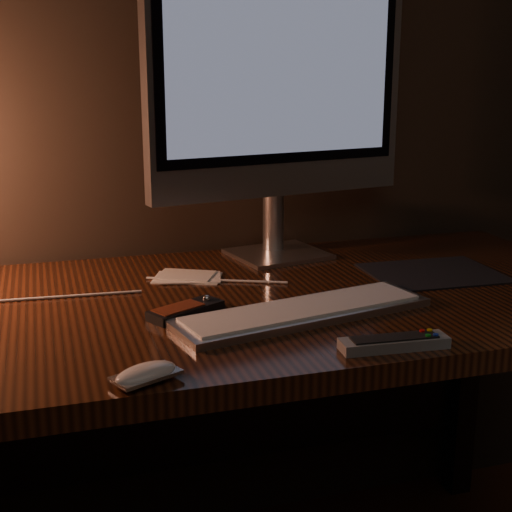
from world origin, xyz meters
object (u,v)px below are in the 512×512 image
object	(u,v)px
desk	(224,347)
media_remote	(186,310)
keyboard	(303,311)
mouse	(146,376)
tv_remote	(394,343)
monitor	(280,84)

from	to	relation	value
desk	media_remote	distance (m)	0.23
keyboard	mouse	world-z (taller)	same
keyboard	desk	bearing A→B (deg)	101.66
mouse	tv_remote	size ratio (longest dim) A/B	0.54
desk	keyboard	bearing A→B (deg)	-66.56
monitor	mouse	distance (m)	0.82
keyboard	tv_remote	distance (m)	0.20
keyboard	mouse	size ratio (longest dim) A/B	5.03
monitor	media_remote	distance (m)	0.59
keyboard	mouse	bearing A→B (deg)	-159.05
desk	tv_remote	xyz separation A→B (m)	(0.17, -0.39, 0.14)
desk	media_remote	xyz separation A→B (m)	(-0.11, -0.14, 0.14)
desk	mouse	bearing A→B (deg)	-117.97
keyboard	tv_remote	xyz separation A→B (m)	(0.08, -0.19, 0.00)
desk	mouse	world-z (taller)	mouse
desk	monitor	xyz separation A→B (m)	(0.18, 0.20, 0.52)
monitor	mouse	size ratio (longest dim) A/B	7.04
desk	mouse	size ratio (longest dim) A/B	17.02
desk	monitor	world-z (taller)	monitor
desk	mouse	xyz separation A→B (m)	(-0.22, -0.41, 0.14)
tv_remote	mouse	bearing A→B (deg)	-174.06
monitor	media_remote	world-z (taller)	monitor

